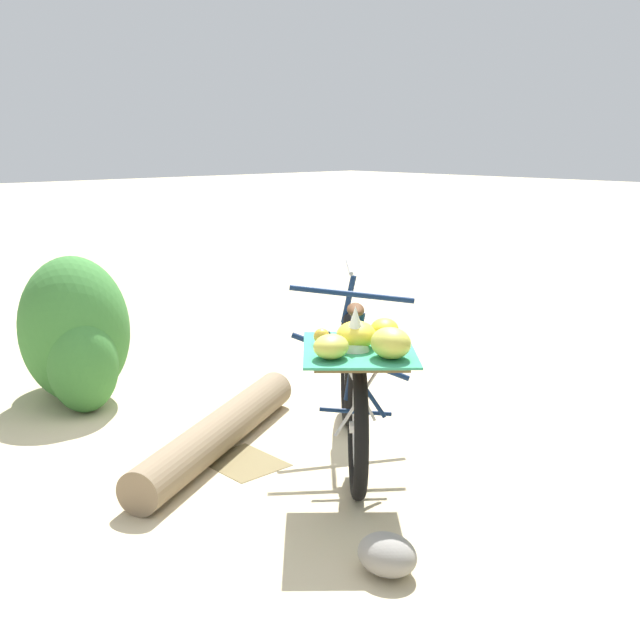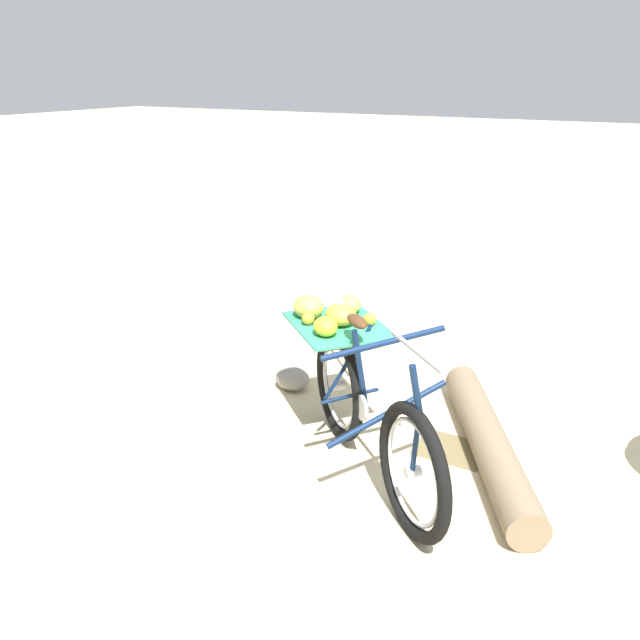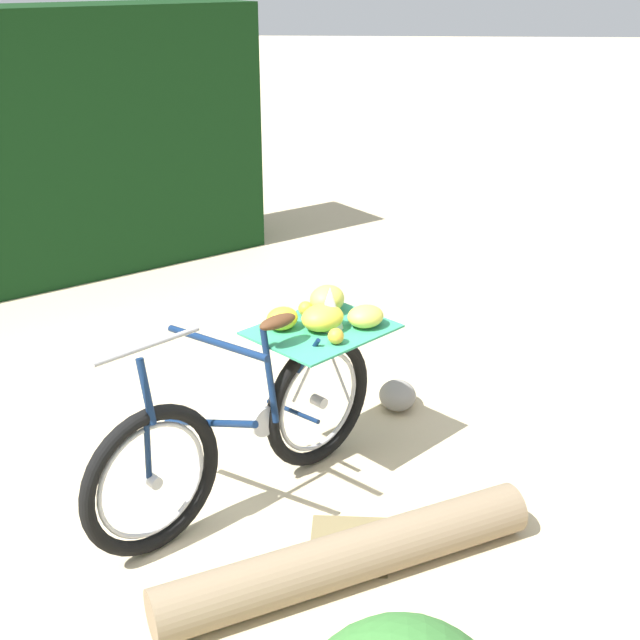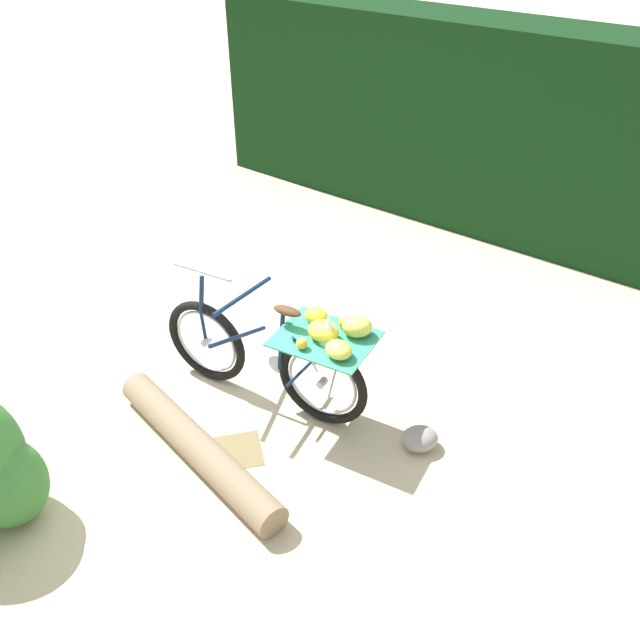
# 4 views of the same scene
# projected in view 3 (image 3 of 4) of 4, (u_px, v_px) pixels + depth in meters

# --- Properties ---
(ground_plane) EXTENTS (60.00, 60.00, 0.00)m
(ground_plane) POSITION_uv_depth(u_px,v_px,m) (215.00, 536.00, 3.96)
(ground_plane) COLOR beige
(bicycle) EXTENTS (1.52, 1.41, 1.03)m
(bicycle) POSITION_uv_depth(u_px,v_px,m) (265.00, 402.00, 4.13)
(bicycle) COLOR black
(bicycle) RESTS_ON ground_plane
(fallen_log) EXTENTS (1.04, 1.65, 0.23)m
(fallen_log) POSITION_uv_depth(u_px,v_px,m) (349.00, 557.00, 3.63)
(fallen_log) COLOR #7F6B51
(fallen_log) RESTS_ON ground_plane
(path_stone) EXTENTS (0.27, 0.22, 0.17)m
(path_stone) POSITION_uv_depth(u_px,v_px,m) (397.00, 395.00, 5.07)
(path_stone) COLOR gray
(path_stone) RESTS_ON ground_plane
(leaf_litter_patch) EXTENTS (0.44, 0.36, 0.01)m
(leaf_litter_patch) POSITION_uv_depth(u_px,v_px,m) (348.00, 545.00, 3.89)
(leaf_litter_patch) COLOR olive
(leaf_litter_patch) RESTS_ON ground_plane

